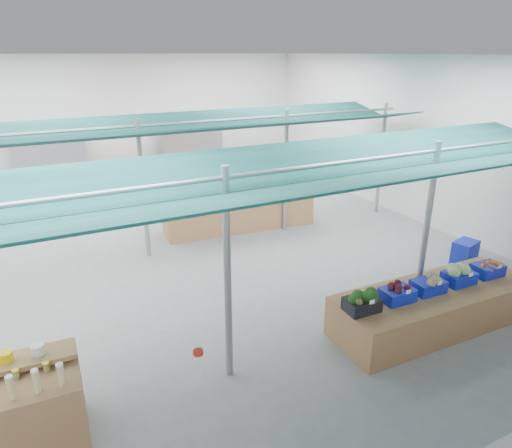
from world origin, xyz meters
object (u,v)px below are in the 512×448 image
(veg_counter, at_px, (433,307))
(fruit_counter, at_px, (239,213))
(crate_stack, at_px, (464,255))
(vendor_right, at_px, (242,186))
(vendor_left, at_px, (180,195))

(veg_counter, height_order, fruit_counter, fruit_counter)
(veg_counter, xyz_separation_m, crate_stack, (2.19, 1.23, -0.02))
(vendor_right, bearing_deg, fruit_counter, 66.58)
(veg_counter, xyz_separation_m, fruit_counter, (-0.95, 5.50, 0.07))
(fruit_counter, bearing_deg, vendor_right, 66.58)
(veg_counter, xyz_separation_m, vendor_right, (-0.35, 6.60, 0.42))
(vendor_right, bearing_deg, crate_stack, 120.52)
(vendor_left, height_order, vendor_right, same)
(fruit_counter, xyz_separation_m, crate_stack, (3.14, -4.27, -0.09))
(crate_stack, relative_size, vendor_right, 0.41)
(crate_stack, bearing_deg, fruit_counter, 126.33)
(veg_counter, relative_size, vendor_left, 2.28)
(veg_counter, bearing_deg, vendor_left, 109.35)
(crate_stack, bearing_deg, veg_counter, -150.72)
(crate_stack, relative_size, vendor_left, 0.41)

